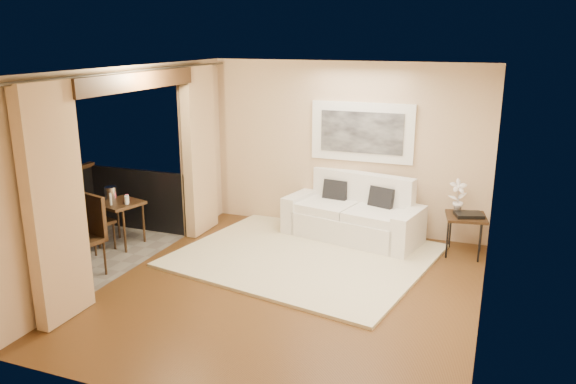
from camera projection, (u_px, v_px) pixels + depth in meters
The scene contains 18 objects.
floor at pixel (290, 290), 7.02m from camera, with size 5.00×5.00×0.00m, color brown.
room_shell at pixel (133, 81), 7.08m from camera, with size 5.00×6.40×5.00m.
balcony at pixel (77, 243), 8.11m from camera, with size 1.81×2.60×1.17m.
curtains at pixel (141, 172), 7.39m from camera, with size 0.16×4.80×2.64m.
artwork at pixel (362, 132), 8.71m from camera, with size 1.62×0.07×0.92m.
rug at pixel (305, 255), 8.07m from camera, with size 3.34×2.91×0.04m, color beige.
sofa at pixel (354, 217), 8.71m from camera, with size 2.22×1.30×1.00m.
side_table at pixel (466, 219), 8.01m from camera, with size 0.63×0.63×0.60m.
tray at pixel (469, 215), 7.94m from camera, with size 0.38×0.28×0.05m, color black.
orchid at pixel (458, 196), 8.11m from camera, with size 0.25×0.17×0.48m, color white.
bistro_table at pixel (120, 207), 8.37m from camera, with size 0.71×0.71×0.68m.
balcony_chair_far at pixel (90, 217), 8.11m from camera, with size 0.51×0.51×0.94m.
balcony_chair_near at pixel (88, 229), 7.35m from camera, with size 0.56×0.57×1.07m.
ice_bucket at pixel (111, 193), 8.44m from camera, with size 0.18×0.18×0.20m, color white.
candle at pixel (127, 197), 8.48m from camera, with size 0.06×0.06×0.07m, color red.
vase at pixel (111, 199), 8.18m from camera, with size 0.04×0.04×0.18m, color silver.
glass_a at pixel (126, 200), 8.22m from camera, with size 0.06×0.06×0.12m, color white.
glass_b at pixel (127, 199), 8.29m from camera, with size 0.06×0.06×0.12m, color white.
Camera 1 is at (2.28, -6.01, 3.08)m, focal length 35.00 mm.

